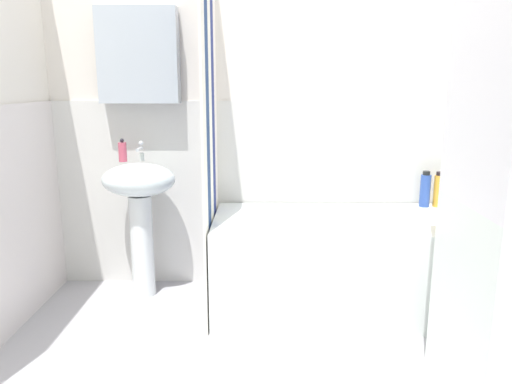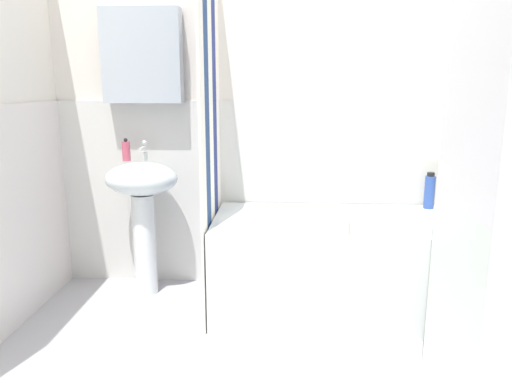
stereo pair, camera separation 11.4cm
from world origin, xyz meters
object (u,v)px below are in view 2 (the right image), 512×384
Objects in this scene: soap_dispenser at (126,151)px; body_wash_bottle at (443,192)px; sink at (142,199)px; lotion_bottle at (461,195)px; shampoo_bottle at (430,191)px; towel_folded at (321,222)px; bathtub at (351,265)px.

body_wash_bottle is (1.95, 0.04, -0.24)m from soap_dispenser.
sink is 1.84m from body_wash_bottle.
body_wash_bottle is (-0.12, -0.02, 0.02)m from lotion_bottle.
sink reaches higher than lotion_bottle.
shampoo_bottle reaches higher than towel_folded.
soap_dispenser is 1.88m from shampoo_bottle.
lotion_bottle is 0.80× the size of body_wash_bottle.
shampoo_bottle is at bearing 34.75° from towel_folded.
lotion_bottle is at bearing 3.77° from sink.
shampoo_bottle is (-0.08, 0.00, 0.00)m from body_wash_bottle.
soap_dispenser is at bearing 146.91° from sink.
towel_folded is (-0.89, -0.50, -0.04)m from lotion_bottle.
bathtub is 0.75m from body_wash_bottle.
lotion_bottle is at bearing 29.28° from towel_folded.
towel_folded is at bearing -19.26° from sink.
lotion_bottle is at bearing 5.21° from shampoo_bottle.
body_wash_bottle is 0.98× the size of shampoo_bottle.
soap_dispenser reaches higher than body_wash_bottle.
soap_dispenser is 0.47× the size of towel_folded.
soap_dispenser is (-0.11, 0.07, 0.29)m from sink.
body_wash_bottle is at bearing -171.12° from lotion_bottle.
sink reaches higher than shampoo_bottle.
shampoo_bottle is 0.85m from towel_folded.
body_wash_bottle is 0.92m from towel_folded.
sink is 1.32m from bathtub.
shampoo_bottle is (1.76, 0.11, 0.04)m from sink.
body_wash_bottle is 0.74× the size of towel_folded.
soap_dispenser is 0.63× the size of shampoo_bottle.
bathtub is 0.43m from towel_folded.
lotion_bottle is at bearing 1.63° from soap_dispenser.
shampoo_bottle reaches higher than lotion_bottle.
towel_folded is at bearing -20.67° from soap_dispenser.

